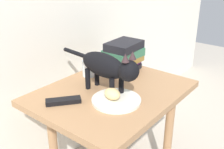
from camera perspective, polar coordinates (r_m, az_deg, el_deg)
name	(u,v)px	position (r m, az deg, el deg)	size (l,w,h in m)	color
side_table	(112,107)	(1.32, 0.00, -6.91)	(0.72, 0.56, 0.59)	#9E724C
plate	(116,100)	(1.17, 0.91, -5.49)	(0.21, 0.21, 0.01)	silver
bread_roll	(112,94)	(1.15, 0.07, -4.11)	(0.08, 0.06, 0.05)	#E0BC7A
cat	(108,67)	(1.19, -0.91, 1.66)	(0.12, 0.48, 0.23)	black
book_stack	(123,56)	(1.46, 2.45, 3.86)	(0.22, 0.16, 0.17)	black
candle_jar	(89,69)	(1.42, -4.92, 1.16)	(0.07, 0.07, 0.08)	silver
tv_remote	(63,101)	(1.18, -10.29, -5.55)	(0.15, 0.04, 0.02)	black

